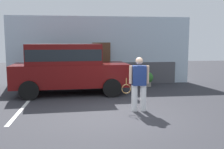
{
  "coord_description": "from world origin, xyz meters",
  "views": [
    {
      "loc": [
        -1.03,
        -7.26,
        2.15
      ],
      "look_at": [
        0.02,
        1.2,
        1.05
      ],
      "focal_mm": 41.11,
      "sensor_mm": 36.0,
      "label": 1
    }
  ],
  "objects": [
    {
      "name": "potted_plant_by_porch",
      "position": [
        2.18,
        4.64,
        0.38
      ],
      "size": [
        0.53,
        0.53,
        0.69
      ],
      "color": "gray",
      "rests_on": "ground_plane"
    },
    {
      "name": "tennis_player_man",
      "position": [
        0.75,
        0.38,
        0.86
      ],
      "size": [
        0.88,
        0.28,
        1.67
      ],
      "rotation": [
        0.0,
        0.0,
        3.1
      ],
      "color": "white",
      "rests_on": "ground_plane"
    },
    {
      "name": "parking_stripe_0",
      "position": [
        -2.92,
        1.5,
        0.0
      ],
      "size": [
        0.12,
        4.4,
        0.01
      ],
      "primitive_type": "cube",
      "color": "silver",
      "rests_on": "ground_plane"
    },
    {
      "name": "parked_suv",
      "position": [
        -1.53,
        3.35,
        1.15
      ],
      "size": [
        4.69,
        2.35,
        2.05
      ],
      "rotation": [
        0.0,
        0.0,
        0.05
      ],
      "color": "#590C0C",
      "rests_on": "ground_plane"
    },
    {
      "name": "ground_plane",
      "position": [
        0.0,
        0.0,
        0.0
      ],
      "size": [
        40.0,
        40.0,
        0.0
      ],
      "primitive_type": "plane",
      "color": "#2D2D33"
    },
    {
      "name": "house_frontage",
      "position": [
        0.0,
        5.7,
        1.59
      ],
      "size": [
        9.17,
        0.4,
        3.39
      ],
      "color": "silver",
      "rests_on": "ground_plane"
    }
  ]
}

